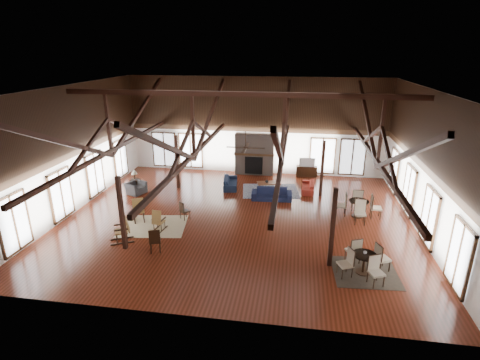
% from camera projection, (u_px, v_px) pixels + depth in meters
% --- Properties ---
extents(floor, '(16.00, 16.00, 0.00)m').
position_uv_depth(floor, '(238.00, 218.00, 17.70)').
color(floor, '#5F2114').
rests_on(floor, ground).
extents(ceiling, '(16.00, 14.00, 0.02)m').
position_uv_depth(ceiling, '(237.00, 88.00, 15.70)').
color(ceiling, black).
rests_on(ceiling, wall_back).
extents(wall_back, '(16.00, 0.02, 6.00)m').
position_uv_depth(wall_back, '(255.00, 126.00, 23.22)').
color(wall_back, white).
rests_on(wall_back, floor).
extents(wall_front, '(16.00, 0.02, 6.00)m').
position_uv_depth(wall_front, '(197.00, 227.00, 10.18)').
color(wall_front, white).
rests_on(wall_front, floor).
extents(wall_left, '(0.02, 14.00, 6.00)m').
position_uv_depth(wall_left, '(72.00, 150.00, 17.85)').
color(wall_left, white).
rests_on(wall_left, floor).
extents(wall_right, '(0.02, 14.00, 6.00)m').
position_uv_depth(wall_right, '(427.00, 165.00, 15.55)').
color(wall_right, white).
rests_on(wall_right, floor).
extents(roof_truss, '(15.60, 14.07, 3.14)m').
position_uv_depth(roof_truss, '(237.00, 134.00, 16.36)').
color(roof_truss, black).
rests_on(roof_truss, wall_back).
extents(post_grid, '(8.16, 7.16, 3.05)m').
position_uv_depth(post_grid, '(238.00, 188.00, 17.19)').
color(post_grid, black).
rests_on(post_grid, floor).
extents(fireplace, '(2.50, 0.69, 2.60)m').
position_uv_depth(fireplace, '(254.00, 154.00, 23.48)').
color(fireplace, '#6D5E53').
rests_on(fireplace, floor).
extents(ceiling_fan, '(1.60, 1.60, 0.75)m').
position_uv_depth(ceiling_fan, '(246.00, 147.00, 15.45)').
color(ceiling_fan, black).
rests_on(ceiling_fan, roof_truss).
extents(sofa_navy_front, '(2.14, 0.94, 0.61)m').
position_uv_depth(sofa_navy_front, '(272.00, 194.00, 19.75)').
color(sofa_navy_front, '#131835').
rests_on(sofa_navy_front, floor).
extents(sofa_navy_left, '(2.00, 1.02, 0.56)m').
position_uv_depth(sofa_navy_left, '(230.00, 182.00, 21.57)').
color(sofa_navy_left, '#131D35').
rests_on(sofa_navy_left, floor).
extents(sofa_orange, '(1.76, 0.74, 0.51)m').
position_uv_depth(sofa_orange, '(308.00, 187.00, 20.95)').
color(sofa_orange, maroon).
rests_on(sofa_orange, floor).
extents(coffee_table, '(1.38, 0.93, 0.48)m').
position_uv_depth(coffee_table, '(269.00, 183.00, 20.95)').
color(coffee_table, brown).
rests_on(coffee_table, floor).
extents(vase, '(0.19, 0.19, 0.20)m').
position_uv_depth(vase, '(267.00, 181.00, 20.88)').
color(vase, '#B2B2B2').
rests_on(vase, coffee_table).
extents(armchair, '(1.23, 1.16, 0.63)m').
position_uv_depth(armchair, '(136.00, 188.00, 20.59)').
color(armchair, '#2D2D30').
rests_on(armchair, floor).
extents(side_table_lamp, '(0.46, 0.46, 1.18)m').
position_uv_depth(side_table_lamp, '(135.00, 182.00, 21.13)').
color(side_table_lamp, black).
rests_on(side_table_lamp, floor).
extents(rocking_chair_a, '(0.82, 1.00, 1.14)m').
position_uv_depth(rocking_chair_a, '(138.00, 210.00, 17.26)').
color(rocking_chair_a, olive).
rests_on(rocking_chair_a, floor).
extents(rocking_chair_b, '(0.51, 0.82, 0.99)m').
position_uv_depth(rocking_chair_b, '(158.00, 221.00, 16.31)').
color(rocking_chair_b, olive).
rests_on(rocking_chair_b, floor).
extents(rocking_chair_c, '(1.06, 0.86, 1.21)m').
position_uv_depth(rocking_chair_c, '(124.00, 229.00, 15.39)').
color(rocking_chair_c, olive).
rests_on(rocking_chair_c, floor).
extents(side_chair_a, '(0.54, 0.54, 0.90)m').
position_uv_depth(side_chair_a, '(183.00, 209.00, 17.36)').
color(side_chair_a, black).
rests_on(side_chair_a, floor).
extents(side_chair_b, '(0.55, 0.55, 1.02)m').
position_uv_depth(side_chair_b, '(155.00, 239.00, 14.51)').
color(side_chair_b, black).
rests_on(side_chair_b, floor).
extents(cafe_table_near, '(2.00, 2.00, 1.03)m').
position_uv_depth(cafe_table_near, '(364.00, 260.00, 13.21)').
color(cafe_table_near, black).
rests_on(cafe_table_near, floor).
extents(cafe_table_far, '(2.13, 2.13, 1.11)m').
position_uv_depth(cafe_table_far, '(358.00, 206.00, 17.68)').
color(cafe_table_far, black).
rests_on(cafe_table_far, floor).
extents(cup_near, '(0.14, 0.14, 0.09)m').
position_uv_depth(cup_near, '(365.00, 252.00, 13.17)').
color(cup_near, '#B2B2B2').
rests_on(cup_near, cafe_table_near).
extents(cup_far, '(0.16, 0.16, 0.10)m').
position_uv_depth(cup_far, '(358.00, 200.00, 17.57)').
color(cup_far, '#B2B2B2').
rests_on(cup_far, cafe_table_far).
extents(tv_console, '(1.28, 0.48, 0.64)m').
position_uv_depth(tv_console, '(307.00, 171.00, 23.41)').
color(tv_console, black).
rests_on(tv_console, floor).
extents(television, '(0.97, 0.18, 0.56)m').
position_uv_depth(television, '(307.00, 162.00, 23.21)').
color(television, '#B2B2B2').
rests_on(television, tv_console).
extents(rug_tan, '(3.18, 2.66, 0.01)m').
position_uv_depth(rug_tan, '(153.00, 226.00, 16.89)').
color(rug_tan, tan).
rests_on(rug_tan, floor).
extents(rug_navy, '(3.36, 2.71, 0.01)m').
position_uv_depth(rug_navy, '(270.00, 191.00, 21.02)').
color(rug_navy, '#1A224A').
rests_on(rug_navy, floor).
extents(rug_dark, '(2.36, 2.17, 0.01)m').
position_uv_depth(rug_dark, '(365.00, 272.00, 13.40)').
color(rug_dark, black).
rests_on(rug_dark, floor).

